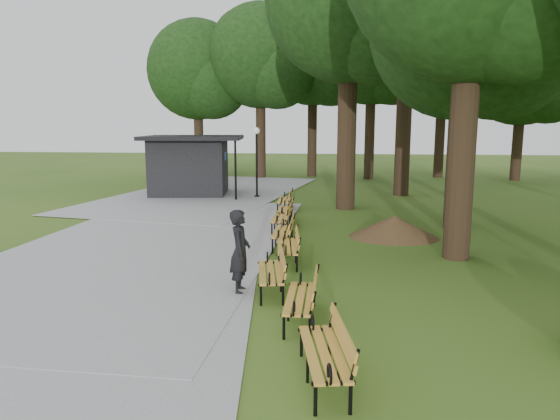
# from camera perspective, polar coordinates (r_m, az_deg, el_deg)

# --- Properties ---
(ground) EXTENTS (100.00, 100.00, 0.00)m
(ground) POSITION_cam_1_polar(r_m,az_deg,el_deg) (12.20, -1.81, -7.42)
(ground) COLOR #385B1A
(ground) RESTS_ON ground
(path) EXTENTS (12.00, 38.00, 0.06)m
(path) POSITION_cam_1_polar(r_m,az_deg,el_deg) (15.99, -14.71, -3.49)
(path) COLOR #9A9A9C
(path) RESTS_ON ground
(person) EXTENTS (0.49, 0.70, 1.82)m
(person) POSITION_cam_1_polar(r_m,az_deg,el_deg) (10.80, -4.53, -4.72)
(person) COLOR black
(person) RESTS_ON ground
(kiosk) EXTENTS (5.25, 4.70, 3.00)m
(kiosk) POSITION_cam_1_polar(r_m,az_deg,el_deg) (26.17, -10.20, 4.99)
(kiosk) COLOR black
(kiosk) RESTS_ON ground
(lamp_post) EXTENTS (0.32, 0.32, 3.42)m
(lamp_post) POSITION_cam_1_polar(r_m,az_deg,el_deg) (24.66, -2.67, 7.02)
(lamp_post) COLOR black
(lamp_post) RESTS_ON ground
(dirt_mound) EXTENTS (2.39, 2.39, 0.70)m
(dirt_mound) POSITION_cam_1_polar(r_m,az_deg,el_deg) (16.55, 12.76, -1.83)
(dirt_mound) COLOR #47301C
(dirt_mound) RESTS_ON ground
(bench_0) EXTENTS (0.95, 1.98, 0.88)m
(bench_0) POSITION_cam_1_polar(r_m,az_deg,el_deg) (7.34, 4.93, -15.77)
(bench_0) COLOR gold
(bench_0) RESTS_ON ground
(bench_1) EXTENTS (0.65, 1.90, 0.88)m
(bench_1) POSITION_cam_1_polar(r_m,az_deg,el_deg) (9.37, 2.31, -9.96)
(bench_1) COLOR gold
(bench_1) RESTS_ON ground
(bench_2) EXTENTS (0.92, 1.98, 0.88)m
(bench_2) POSITION_cam_1_polar(r_m,az_deg,el_deg) (10.93, -1.07, -7.07)
(bench_2) COLOR gold
(bench_2) RESTS_ON ground
(bench_3) EXTENTS (0.84, 1.96, 0.88)m
(bench_3) POSITION_cam_1_polar(r_m,az_deg,el_deg) (13.16, 0.83, -4.16)
(bench_3) COLOR gold
(bench_3) RESTS_ON ground
(bench_4) EXTENTS (0.66, 1.91, 0.88)m
(bench_4) POSITION_cam_1_polar(r_m,az_deg,el_deg) (14.89, 0.31, -2.51)
(bench_4) COLOR gold
(bench_4) RESTS_ON ground
(bench_5) EXTENTS (0.65, 1.90, 0.88)m
(bench_5) POSITION_cam_1_polar(r_m,az_deg,el_deg) (17.11, 0.12, -0.90)
(bench_5) COLOR gold
(bench_5) RESTS_ON ground
(bench_6) EXTENTS (0.71, 1.92, 0.88)m
(bench_6) POSITION_cam_1_polar(r_m,az_deg,el_deg) (18.65, 0.55, -0.01)
(bench_6) COLOR gold
(bench_6) RESTS_ON ground
(bench_7) EXTENTS (0.68, 1.91, 0.88)m
(bench_7) POSITION_cam_1_polar(r_m,az_deg,el_deg) (21.13, 0.51, 1.14)
(bench_7) COLOR gold
(bench_7) RESTS_ON ground
(lawn_tree_1) EXTENTS (6.15, 6.15, 9.84)m
(lawn_tree_1) POSITION_cam_1_polar(r_m,az_deg,el_deg) (18.59, 19.99, 18.89)
(lawn_tree_1) COLOR black
(lawn_tree_1) RESTS_ON ground
(tree_backdrop) EXTENTS (36.17, 9.14, 16.31)m
(tree_backdrop) POSITION_cam_1_polar(r_m,az_deg,el_deg) (34.94, 14.83, 16.91)
(tree_backdrop) COLOR black
(tree_backdrop) RESTS_ON ground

